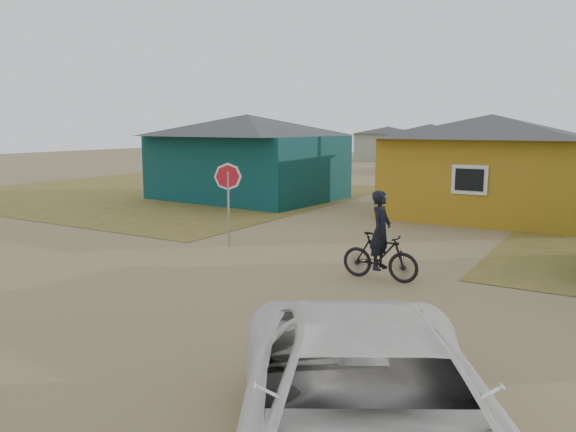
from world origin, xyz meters
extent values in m
plane|color=#8B7850|center=(0.00, 0.00, 0.00)|extent=(120.00, 120.00, 0.00)
cube|color=olive|center=(-14.00, 13.00, 0.01)|extent=(20.00, 18.00, 0.00)
cube|color=#093436|center=(-8.50, 13.50, 1.50)|extent=(8.40, 6.54, 3.00)
pyramid|color=#343436|center=(-8.50, 13.50, 3.50)|extent=(8.93, 7.08, 1.00)
cube|color=#A57B19|center=(2.50, 14.00, 1.50)|extent=(7.21, 6.24, 3.00)
pyramid|color=#343436|center=(2.50, 14.00, 3.45)|extent=(7.72, 6.76, 0.90)
cube|color=silver|center=(2.50, 10.97, 1.65)|extent=(1.20, 0.06, 1.00)
cube|color=black|center=(2.50, 10.94, 1.65)|extent=(0.95, 0.04, 0.75)
cube|color=#939D87|center=(-6.00, 34.00, 1.40)|extent=(6.49, 5.60, 2.80)
pyramid|color=#343436|center=(-6.00, 34.00, 3.20)|extent=(7.04, 6.15, 0.80)
cube|color=#939D87|center=(-14.00, 46.00, 1.35)|extent=(5.75, 5.28, 2.70)
pyramid|color=#343436|center=(-14.00, 46.00, 3.05)|extent=(6.28, 5.81, 0.70)
cylinder|color=gray|center=(-2.74, 4.37, 1.08)|extent=(0.06, 0.06, 2.17)
imported|color=black|center=(2.43, 3.18, 0.54)|extent=(1.81, 0.53, 1.08)
imported|color=black|center=(2.43, 3.18, 1.15)|extent=(0.43, 0.65, 1.78)
imported|color=white|center=(5.19, -3.93, 0.78)|extent=(5.05, 6.12, 1.55)
camera|label=1|loc=(7.05, -8.47, 3.46)|focal=35.00mm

